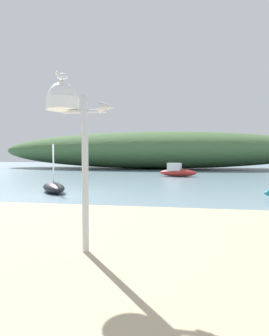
{
  "coord_description": "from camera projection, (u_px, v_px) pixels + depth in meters",
  "views": [
    {
      "loc": [
        6.38,
        -13.09,
        1.95
      ],
      "look_at": [
        3.18,
        4.68,
        1.14
      ],
      "focal_mm": 30.6,
      "sensor_mm": 36.0,
      "label": 1
    }
  ],
  "objects": [
    {
      "name": "ground_plane",
      "position": [
        54.0,
        195.0,
        14.08
      ],
      "size": [
        120.0,
        120.0,
        0.0
      ],
      "primitive_type": "plane",
      "color": "#7A99A8"
    },
    {
      "name": "distant_hill",
      "position": [
        153.0,
        150.0,
        42.14
      ],
      "size": [
        46.42,
        13.6,
        5.37
      ],
      "primitive_type": "ellipsoid",
      "color": "#476B3D",
      "rests_on": "ground"
    },
    {
      "name": "mast_structure",
      "position": [
        68.0,
        111.0,
        5.14
      ],
      "size": [
        1.26,
        0.58,
        3.05
      ],
      "color": "silver",
      "rests_on": "beach_sand"
    },
    {
      "name": "seagull_on_radar",
      "position": [
        62.0,
        76.0,
        5.13
      ],
      "size": [
        0.29,
        0.1,
        0.21
      ],
      "color": "orange",
      "rests_on": "mast_structure"
    },
    {
      "name": "sailboat_centre_water",
      "position": [
        54.0,
        187.0,
        14.93
      ],
      "size": [
        2.37,
        2.67,
        2.54
      ],
      "color": "black",
      "rests_on": "ground"
    },
    {
      "name": "motorboat_outer_mooring",
      "position": [
        177.0,
        171.0,
        26.3
      ],
      "size": [
        3.54,
        1.75,
        1.23
      ],
      "color": "#B72D28",
      "rests_on": "ground"
    }
  ]
}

